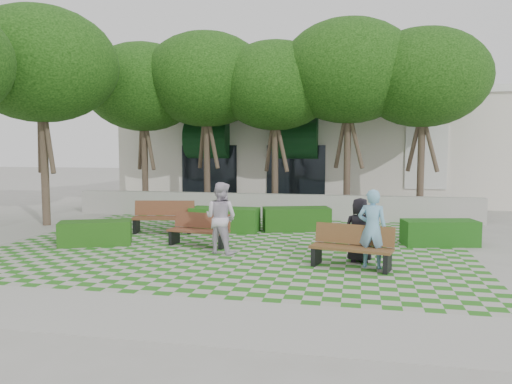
% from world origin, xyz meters
% --- Properties ---
extents(ground, '(90.00, 90.00, 0.00)m').
position_xyz_m(ground, '(0.00, 0.00, 0.00)').
color(ground, gray).
rests_on(ground, ground).
extents(lawn, '(12.00, 12.00, 0.00)m').
position_xyz_m(lawn, '(0.00, 1.00, 0.01)').
color(lawn, '#2B721E').
rests_on(lawn, ground).
extents(sidewalk_south, '(16.00, 2.00, 0.01)m').
position_xyz_m(sidewalk_south, '(0.00, -4.70, 0.01)').
color(sidewalk_south, '#9E9B93').
rests_on(sidewalk_south, ground).
extents(sidewalk_west, '(2.00, 12.00, 0.01)m').
position_xyz_m(sidewalk_west, '(-7.20, 1.00, 0.01)').
color(sidewalk_west, '#9E9B93').
rests_on(sidewalk_west, ground).
extents(retaining_wall, '(15.00, 0.36, 0.90)m').
position_xyz_m(retaining_wall, '(0.00, 6.20, 0.45)').
color(retaining_wall, '#9E9B93').
rests_on(retaining_wall, ground).
extents(bench_east, '(1.86, 1.00, 0.93)m').
position_xyz_m(bench_east, '(3.14, -0.90, 0.45)').
color(bench_east, brown).
rests_on(bench_east, ground).
extents(bench_mid, '(1.72, 0.82, 0.87)m').
position_xyz_m(bench_mid, '(-0.88, 0.74, 0.42)').
color(bench_mid, brown).
rests_on(bench_mid, ground).
extents(bench_west, '(1.93, 0.95, 0.97)m').
position_xyz_m(bench_west, '(-2.60, 2.46, 0.47)').
color(bench_west, brown).
rests_on(bench_west, ground).
extents(hedge_east, '(2.06, 1.17, 0.68)m').
position_xyz_m(hedge_east, '(5.40, 2.12, 0.34)').
color(hedge_east, '#184B14').
rests_on(hedge_east, ground).
extents(hedge_midright, '(2.23, 1.41, 0.73)m').
position_xyz_m(hedge_midright, '(1.35, 3.70, 0.36)').
color(hedge_midright, '#1A4612').
rests_on(hedge_midright, ground).
extents(hedge_midleft, '(2.12, 0.86, 0.74)m').
position_xyz_m(hedge_midleft, '(-0.83, 3.07, 0.37)').
color(hedge_midleft, '#1C5015').
rests_on(hedge_midleft, ground).
extents(hedge_west, '(2.00, 1.41, 0.65)m').
position_xyz_m(hedge_west, '(-3.65, 0.26, 0.33)').
color(hedge_west, '#1C4913').
rests_on(hedge_west, ground).
extents(person_blue, '(0.69, 0.52, 1.73)m').
position_xyz_m(person_blue, '(3.56, -0.81, 0.86)').
color(person_blue, '#73AFD1').
rests_on(person_blue, ground).
extents(person_dark, '(0.74, 0.49, 1.48)m').
position_xyz_m(person_dark, '(3.30, -0.30, 0.74)').
color(person_dark, black).
rests_on(person_dark, ground).
extents(person_white, '(1.02, 0.89, 1.77)m').
position_xyz_m(person_white, '(-0.07, -0.04, 0.89)').
color(person_white, silver).
rests_on(person_white, ground).
extents(tree_row, '(17.70, 13.40, 7.41)m').
position_xyz_m(tree_row, '(-1.86, 5.95, 5.18)').
color(tree_row, '#47382B').
rests_on(tree_row, ground).
extents(building, '(18.00, 8.92, 5.15)m').
position_xyz_m(building, '(0.93, 14.08, 2.52)').
color(building, beige).
rests_on(building, ground).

